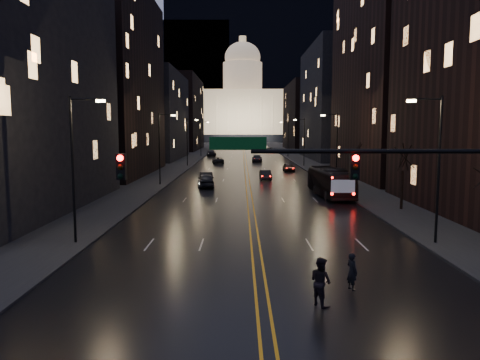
{
  "coord_description": "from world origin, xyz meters",
  "views": [
    {
      "loc": [
        -0.88,
        -17.97,
        7.06
      ],
      "look_at": [
        -0.94,
        10.58,
        3.93
      ],
      "focal_mm": 35.0,
      "sensor_mm": 36.0,
      "label": 1
    }
  ],
  "objects_px": {
    "oncoming_car_a": "(206,180)",
    "receding_car_a": "(265,175)",
    "traffic_signal": "(416,180)",
    "pedestrian_a": "(352,272)",
    "oncoming_car_b": "(206,178)",
    "bus": "(330,182)",
    "pedestrian_b": "(321,281)"
  },
  "relations": [
    {
      "from": "pedestrian_a",
      "to": "oncoming_car_b",
      "type": "bearing_deg",
      "value": -11.3
    },
    {
      "from": "pedestrian_b",
      "to": "bus",
      "type": "bearing_deg",
      "value": -45.56
    },
    {
      "from": "bus",
      "to": "pedestrian_b",
      "type": "bearing_deg",
      "value": -105.56
    },
    {
      "from": "oncoming_car_b",
      "to": "receding_car_a",
      "type": "height_order",
      "value": "oncoming_car_b"
    },
    {
      "from": "receding_car_a",
      "to": "bus",
      "type": "bearing_deg",
      "value": -71.53
    },
    {
      "from": "receding_car_a",
      "to": "pedestrian_b",
      "type": "distance_m",
      "value": 46.26
    },
    {
      "from": "receding_car_a",
      "to": "pedestrian_a",
      "type": "relative_size",
      "value": 2.49
    },
    {
      "from": "oncoming_car_b",
      "to": "pedestrian_b",
      "type": "height_order",
      "value": "pedestrian_b"
    },
    {
      "from": "bus",
      "to": "receding_car_a",
      "type": "height_order",
      "value": "bus"
    },
    {
      "from": "oncoming_car_a",
      "to": "pedestrian_a",
      "type": "height_order",
      "value": "oncoming_car_a"
    },
    {
      "from": "traffic_signal",
      "to": "oncoming_car_b",
      "type": "distance_m",
      "value": 43.72
    },
    {
      "from": "traffic_signal",
      "to": "receding_car_a",
      "type": "xyz_separation_m",
      "value": [
        -3.41,
        46.41,
        -4.42
      ]
    },
    {
      "from": "oncoming_car_a",
      "to": "oncoming_car_b",
      "type": "xyz_separation_m",
      "value": [
        -0.27,
        3.63,
        -0.06
      ]
    },
    {
      "from": "bus",
      "to": "pedestrian_b",
      "type": "distance_m",
      "value": 31.15
    },
    {
      "from": "oncoming_car_a",
      "to": "receding_car_a",
      "type": "xyz_separation_m",
      "value": [
        7.63,
        8.03,
        -0.15
      ]
    },
    {
      "from": "traffic_signal",
      "to": "pedestrian_b",
      "type": "bearing_deg",
      "value": 177.69
    },
    {
      "from": "oncoming_car_b",
      "to": "receding_car_a",
      "type": "xyz_separation_m",
      "value": [
        7.91,
        4.4,
        -0.09
      ]
    },
    {
      "from": "oncoming_car_a",
      "to": "receding_car_a",
      "type": "distance_m",
      "value": 11.08
    },
    {
      "from": "bus",
      "to": "pedestrian_b",
      "type": "height_order",
      "value": "bus"
    },
    {
      "from": "oncoming_car_b",
      "to": "pedestrian_a",
      "type": "distance_m",
      "value": 41.14
    },
    {
      "from": "oncoming_car_a",
      "to": "bus",
      "type": "bearing_deg",
      "value": 144.66
    },
    {
      "from": "oncoming_car_a",
      "to": "receding_car_a",
      "type": "height_order",
      "value": "oncoming_car_a"
    },
    {
      "from": "receding_car_a",
      "to": "traffic_signal",
      "type": "bearing_deg",
      "value": -88.2
    },
    {
      "from": "oncoming_car_b",
      "to": "pedestrian_b",
      "type": "distance_m",
      "value": 42.57
    },
    {
      "from": "bus",
      "to": "pedestrian_b",
      "type": "xyz_separation_m",
      "value": [
        -6.19,
        -30.52,
        -0.51
      ]
    },
    {
      "from": "traffic_signal",
      "to": "oncoming_car_b",
      "type": "relative_size",
      "value": 3.71
    },
    {
      "from": "pedestrian_b",
      "to": "receding_car_a",
      "type": "bearing_deg",
      "value": -34.33
    },
    {
      "from": "oncoming_car_b",
      "to": "pedestrian_b",
      "type": "bearing_deg",
      "value": 94.3
    },
    {
      "from": "bus",
      "to": "pedestrian_a",
      "type": "relative_size",
      "value": 6.49
    },
    {
      "from": "traffic_signal",
      "to": "receding_car_a",
      "type": "bearing_deg",
      "value": 94.2
    },
    {
      "from": "oncoming_car_a",
      "to": "receding_car_a",
      "type": "relative_size",
      "value": 1.18
    },
    {
      "from": "oncoming_car_a",
      "to": "oncoming_car_b",
      "type": "bearing_deg",
      "value": -91.54
    }
  ]
}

